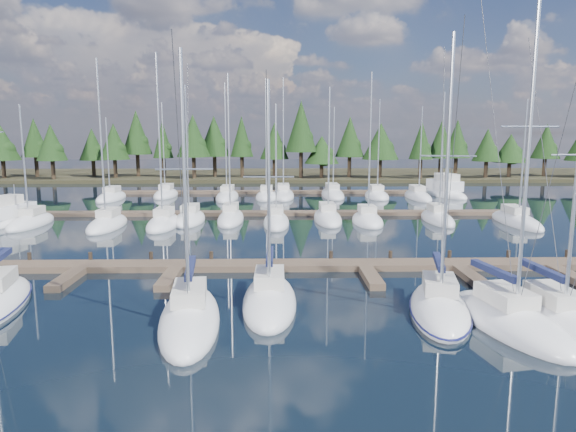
{
  "coord_description": "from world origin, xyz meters",
  "views": [
    {
      "loc": [
        0.42,
        -14.39,
        8.69
      ],
      "look_at": [
        1.18,
        22.0,
        2.8
      ],
      "focal_mm": 32.0,
      "sensor_mm": 36.0,
      "label": 1
    }
  ],
  "objects_px": {
    "main_dock": "(271,268)",
    "front_sailboat_3": "(270,300)",
    "front_sailboat_4": "(439,307)",
    "motor_yacht_left": "(9,219)",
    "front_sailboat_2": "(190,318)",
    "front_sailboat_5": "(509,320)",
    "front_sailboat_6": "(557,320)",
    "motor_yacht_right": "(444,192)"
  },
  "relations": [
    {
      "from": "front_sailboat_2",
      "to": "front_sailboat_6",
      "type": "relative_size",
      "value": 0.92
    },
    {
      "from": "main_dock",
      "to": "motor_yacht_right",
      "type": "distance_m",
      "value": 46.18
    },
    {
      "from": "front_sailboat_3",
      "to": "front_sailboat_4",
      "type": "bearing_deg",
      "value": -9.23
    },
    {
      "from": "front_sailboat_6",
      "to": "motor_yacht_right",
      "type": "height_order",
      "value": "front_sailboat_6"
    },
    {
      "from": "front_sailboat_6",
      "to": "motor_yacht_right",
      "type": "xyz_separation_m",
      "value": [
        10.78,
        49.25,
        0.26
      ]
    },
    {
      "from": "front_sailboat_6",
      "to": "front_sailboat_4",
      "type": "bearing_deg",
      "value": 159.24
    },
    {
      "from": "front_sailboat_2",
      "to": "motor_yacht_right",
      "type": "distance_m",
      "value": 55.84
    },
    {
      "from": "front_sailboat_4",
      "to": "motor_yacht_right",
      "type": "relative_size",
      "value": 1.29
    },
    {
      "from": "front_sailboat_2",
      "to": "front_sailboat_5",
      "type": "distance_m",
      "value": 14.59
    },
    {
      "from": "front_sailboat_4",
      "to": "motor_yacht_left",
      "type": "height_order",
      "value": "front_sailboat_4"
    },
    {
      "from": "main_dock",
      "to": "front_sailboat_3",
      "type": "height_order",
      "value": "front_sailboat_3"
    },
    {
      "from": "front_sailboat_2",
      "to": "front_sailboat_6",
      "type": "xyz_separation_m",
      "value": [
        16.78,
        -0.69,
        0.01
      ]
    },
    {
      "from": "main_dock",
      "to": "front_sailboat_5",
      "type": "height_order",
      "value": "front_sailboat_5"
    },
    {
      "from": "front_sailboat_5",
      "to": "motor_yacht_left",
      "type": "relative_size",
      "value": 1.7
    },
    {
      "from": "front_sailboat_2",
      "to": "front_sailboat_6",
      "type": "height_order",
      "value": "front_sailboat_6"
    },
    {
      "from": "front_sailboat_2",
      "to": "front_sailboat_6",
      "type": "bearing_deg",
      "value": -2.35
    },
    {
      "from": "main_dock",
      "to": "motor_yacht_left",
      "type": "bearing_deg",
      "value": 145.2
    },
    {
      "from": "front_sailboat_2",
      "to": "front_sailboat_3",
      "type": "height_order",
      "value": "front_sailboat_2"
    },
    {
      "from": "front_sailboat_2",
      "to": "front_sailboat_6",
      "type": "distance_m",
      "value": 16.79
    },
    {
      "from": "main_dock",
      "to": "front_sailboat_5",
      "type": "xyz_separation_m",
      "value": [
        10.93,
        -9.77,
        0.1
      ]
    },
    {
      "from": "main_dock",
      "to": "front_sailboat_4",
      "type": "height_order",
      "value": "front_sailboat_4"
    },
    {
      "from": "motor_yacht_right",
      "to": "front_sailboat_2",
      "type": "bearing_deg",
      "value": -119.58
    },
    {
      "from": "front_sailboat_3",
      "to": "front_sailboat_6",
      "type": "height_order",
      "value": "front_sailboat_6"
    },
    {
      "from": "main_dock",
      "to": "front_sailboat_2",
      "type": "relative_size",
      "value": 3.38
    },
    {
      "from": "front_sailboat_4",
      "to": "front_sailboat_6",
      "type": "xyz_separation_m",
      "value": [
        4.82,
        -1.83,
        0.01
      ]
    },
    {
      "from": "front_sailboat_2",
      "to": "front_sailboat_5",
      "type": "bearing_deg",
      "value": -2.77
    },
    {
      "from": "front_sailboat_5",
      "to": "motor_yacht_right",
      "type": "relative_size",
      "value": 1.51
    },
    {
      "from": "front_sailboat_3",
      "to": "front_sailboat_6",
      "type": "relative_size",
      "value": 0.85
    },
    {
      "from": "main_dock",
      "to": "front_sailboat_3",
      "type": "distance_m",
      "value": 6.58
    },
    {
      "from": "main_dock",
      "to": "front_sailboat_6",
      "type": "height_order",
      "value": "front_sailboat_6"
    },
    {
      "from": "motor_yacht_right",
      "to": "front_sailboat_3",
      "type": "bearing_deg",
      "value": -117.43
    },
    {
      "from": "front_sailboat_4",
      "to": "front_sailboat_5",
      "type": "height_order",
      "value": "front_sailboat_5"
    },
    {
      "from": "main_dock",
      "to": "front_sailboat_6",
      "type": "distance_m",
      "value": 16.36
    },
    {
      "from": "motor_yacht_left",
      "to": "motor_yacht_right",
      "type": "relative_size",
      "value": 0.89
    },
    {
      "from": "front_sailboat_2",
      "to": "front_sailboat_3",
      "type": "bearing_deg",
      "value": 34.33
    },
    {
      "from": "front_sailboat_3",
      "to": "motor_yacht_left",
      "type": "distance_m",
      "value": 35.31
    },
    {
      "from": "front_sailboat_6",
      "to": "motor_yacht_right",
      "type": "bearing_deg",
      "value": 77.65
    },
    {
      "from": "front_sailboat_6",
      "to": "motor_yacht_right",
      "type": "relative_size",
      "value": 1.31
    },
    {
      "from": "motor_yacht_right",
      "to": "front_sailboat_6",
      "type": "bearing_deg",
      "value": -102.35
    },
    {
      "from": "main_dock",
      "to": "front_sailboat_3",
      "type": "relative_size",
      "value": 3.67
    },
    {
      "from": "front_sailboat_2",
      "to": "front_sailboat_5",
      "type": "relative_size",
      "value": 0.8
    },
    {
      "from": "front_sailboat_6",
      "to": "motor_yacht_left",
      "type": "height_order",
      "value": "front_sailboat_6"
    }
  ]
}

